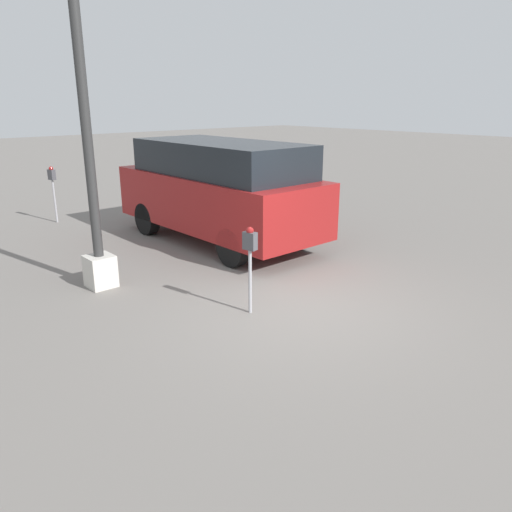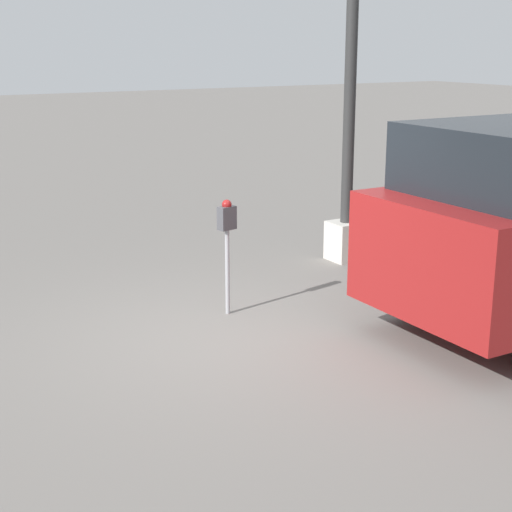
% 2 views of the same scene
% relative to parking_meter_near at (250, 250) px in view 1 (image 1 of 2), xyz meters
% --- Properties ---
extents(ground_plane, '(80.00, 80.00, 0.00)m').
position_rel_parking_meter_near_xyz_m(ground_plane, '(-0.25, -0.64, -0.98)').
color(ground_plane, slate).
extents(parking_meter_near, '(0.22, 0.15, 1.32)m').
position_rel_parking_meter_near_xyz_m(parking_meter_near, '(0.00, 0.00, 0.00)').
color(parking_meter_near, '#9E9EA3').
rests_on(parking_meter_near, ground).
extents(parking_meter_far, '(0.22, 0.15, 1.44)m').
position_rel_parking_meter_near_xyz_m(parking_meter_far, '(7.69, -0.10, 0.09)').
color(parking_meter_far, '#9E9EA3').
rests_on(parking_meter_far, ground).
extents(lamp_post, '(0.44, 0.44, 6.09)m').
position_rel_parking_meter_near_xyz_m(lamp_post, '(2.52, 1.16, 1.05)').
color(lamp_post, beige).
rests_on(lamp_post, ground).
extents(parked_van, '(5.16, 2.06, 2.21)m').
position_rel_parking_meter_near_xyz_m(parked_van, '(3.40, -2.10, 0.23)').
color(parked_van, maroon).
rests_on(parked_van, ground).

